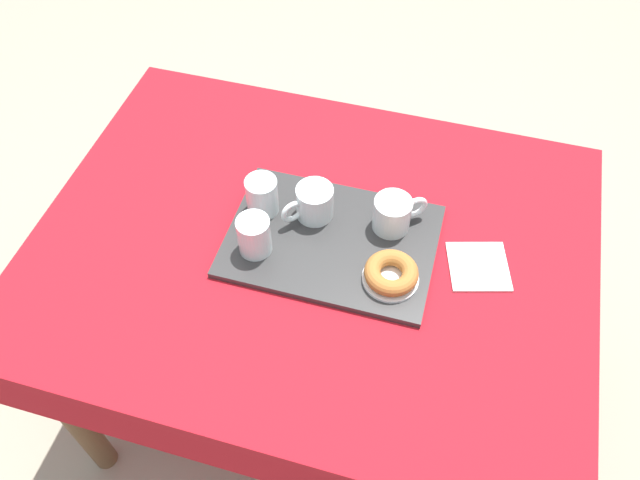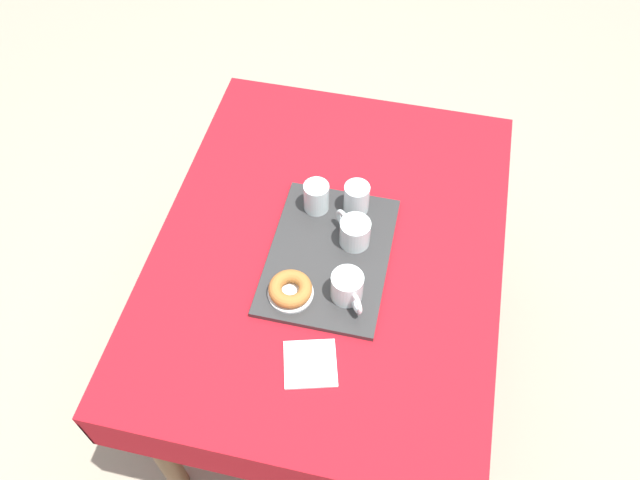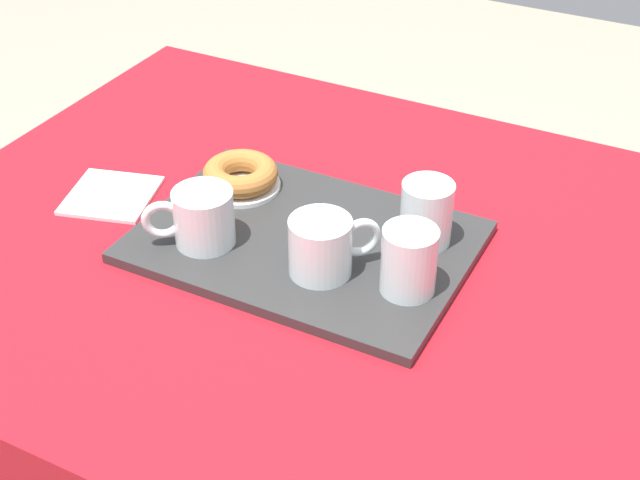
% 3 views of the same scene
% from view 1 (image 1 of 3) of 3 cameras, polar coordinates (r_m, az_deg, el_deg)
% --- Properties ---
extents(ground_plane, '(6.00, 6.00, 0.00)m').
position_cam_1_polar(ground_plane, '(2.07, -0.48, -13.08)').
color(ground_plane, gray).
extents(dining_table, '(1.25, 0.96, 0.76)m').
position_cam_1_polar(dining_table, '(1.50, -0.65, -2.60)').
color(dining_table, '#A8141E').
rests_on(dining_table, ground).
extents(serving_tray, '(0.46, 0.33, 0.02)m').
position_cam_1_polar(serving_tray, '(1.41, 1.04, -0.08)').
color(serving_tray, '#2D2D2D').
rests_on(serving_tray, dining_table).
extents(tea_mug_left, '(0.12, 0.10, 0.08)m').
position_cam_1_polar(tea_mug_left, '(1.41, 6.60, 2.30)').
color(tea_mug_left, silver).
rests_on(tea_mug_left, serving_tray).
extents(tea_mug_right, '(0.11, 0.11, 0.08)m').
position_cam_1_polar(tea_mug_right, '(1.42, -0.56, 3.34)').
color(tea_mug_right, silver).
rests_on(tea_mug_right, serving_tray).
extents(water_glass_near, '(0.07, 0.07, 0.09)m').
position_cam_1_polar(water_glass_near, '(1.36, -5.94, 0.27)').
color(water_glass_near, silver).
rests_on(water_glass_near, serving_tray).
extents(water_glass_far, '(0.07, 0.07, 0.09)m').
position_cam_1_polar(water_glass_far, '(1.43, -5.24, 3.87)').
color(water_glass_far, silver).
rests_on(water_glass_far, serving_tray).
extents(donut_plate_left, '(0.12, 0.12, 0.01)m').
position_cam_1_polar(donut_plate_left, '(1.34, 6.37, -3.47)').
color(donut_plate_left, white).
rests_on(donut_plate_left, serving_tray).
extents(sugar_donut_left, '(0.11, 0.11, 0.04)m').
position_cam_1_polar(sugar_donut_left, '(1.33, 6.45, -2.95)').
color(sugar_donut_left, '#A3662D').
rests_on(sugar_donut_left, donut_plate_left).
extents(paper_napkin, '(0.16, 0.16, 0.01)m').
position_cam_1_polar(paper_napkin, '(1.42, 14.11, -2.33)').
color(paper_napkin, white).
rests_on(paper_napkin, dining_table).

